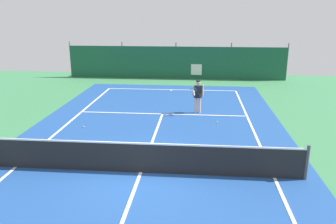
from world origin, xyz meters
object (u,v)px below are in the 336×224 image
object	(u,v)px
tennis_ball_midcourt	(217,122)
parked_car	(194,64)
tennis_ball_near_player	(84,127)
tennis_player	(198,94)
tennis_net	(140,157)

from	to	relation	value
tennis_ball_midcourt	parked_car	distance (m)	12.70
tennis_ball_near_player	tennis_ball_midcourt	world-z (taller)	same
tennis_player	tennis_ball_midcourt	world-z (taller)	tennis_player
tennis_net	tennis_player	size ratio (longest dim) A/B	6.17
tennis_player	tennis_net	bearing A→B (deg)	68.94
parked_car	tennis_player	bearing A→B (deg)	-80.15
tennis_net	tennis_ball_near_player	distance (m)	5.21
tennis_player	tennis_ball_near_player	world-z (taller)	tennis_player
tennis_player	tennis_ball_midcourt	xyz separation A→B (m)	(0.90, -1.54, -0.93)
tennis_net	tennis_player	world-z (taller)	tennis_player
tennis_net	parked_car	world-z (taller)	parked_car
tennis_net	parked_car	bearing A→B (deg)	85.71
tennis_ball_near_player	tennis_player	bearing A→B (deg)	28.98
tennis_net	tennis_player	bearing A→B (deg)	75.85
tennis_net	parked_car	distance (m)	17.92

